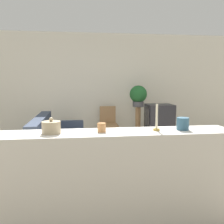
# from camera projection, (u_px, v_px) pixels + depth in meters

# --- Properties ---
(ground_plane) EXTENTS (14.00, 14.00, 0.00)m
(ground_plane) POSITION_uv_depth(u_px,v_px,m) (98.00, 199.00, 3.20)
(ground_plane) COLOR tan
(wall_back) EXTENTS (9.00, 0.06, 2.70)m
(wall_back) POSITION_uv_depth(u_px,v_px,m) (87.00, 87.00, 6.41)
(wall_back) COLOR silver
(wall_back) RESTS_ON ground_plane
(couch) EXTENTS (0.92, 1.93, 0.83)m
(couch) POSITION_uv_depth(u_px,v_px,m) (58.00, 145.00, 4.73)
(couch) COLOR #384256
(couch) RESTS_ON ground_plane
(tv_stand) EXTENTS (0.86, 0.53, 0.43)m
(tv_stand) POSITION_uv_depth(u_px,v_px,m) (159.00, 139.00, 5.52)
(tv_stand) COLOR #9E754C
(tv_stand) RESTS_ON ground_plane
(television) EXTENTS (0.57, 0.51, 0.57)m
(television) POSITION_uv_depth(u_px,v_px,m) (159.00, 117.00, 5.46)
(television) COLOR #232328
(television) RESTS_ON tv_stand
(wooden_chair) EXTENTS (0.44, 0.44, 0.87)m
(wooden_chair) POSITION_uv_depth(u_px,v_px,m) (108.00, 122.00, 6.14)
(wooden_chair) COLOR #9E754C
(wooden_chair) RESTS_ON ground_plane
(plant_stand) EXTENTS (0.13, 0.13, 0.89)m
(plant_stand) POSITION_uv_depth(u_px,v_px,m) (138.00, 125.00, 6.04)
(plant_stand) COLOR #9E754C
(plant_stand) RESTS_ON ground_plane
(potted_plant) EXTENTS (0.41, 0.41, 0.51)m
(potted_plant) POSITION_uv_depth(u_px,v_px,m) (138.00, 95.00, 5.95)
(potted_plant) COLOR #4C4C51
(potted_plant) RESTS_ON plant_stand
(foreground_counter) EXTENTS (2.75, 0.44, 1.00)m
(foreground_counter) POSITION_uv_depth(u_px,v_px,m) (102.00, 180.00, 2.56)
(foreground_counter) COLOR beige
(foreground_counter) RESTS_ON ground_plane
(decorative_bowl) EXTENTS (0.18, 0.18, 0.16)m
(decorative_bowl) POSITION_uv_depth(u_px,v_px,m) (51.00, 127.00, 2.43)
(decorative_bowl) COLOR tan
(decorative_bowl) RESTS_ON foreground_counter
(candle_jar) EXTENTS (0.09, 0.09, 0.09)m
(candle_jar) POSITION_uv_depth(u_px,v_px,m) (101.00, 128.00, 2.49)
(candle_jar) COLOR #C6844C
(candle_jar) RESTS_ON foreground_counter
(candlestick) EXTENTS (0.07, 0.07, 0.27)m
(candlestick) POSITION_uv_depth(u_px,v_px,m) (157.00, 122.00, 2.56)
(candlestick) COLOR #B7933D
(candlestick) RESTS_ON foreground_counter
(coffee_tin) EXTENTS (0.13, 0.13, 0.13)m
(coffee_tin) POSITION_uv_depth(u_px,v_px,m) (183.00, 124.00, 2.60)
(coffee_tin) COLOR #335B75
(coffee_tin) RESTS_ON foreground_counter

